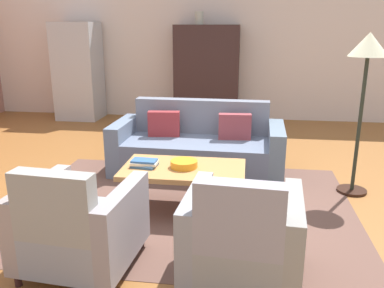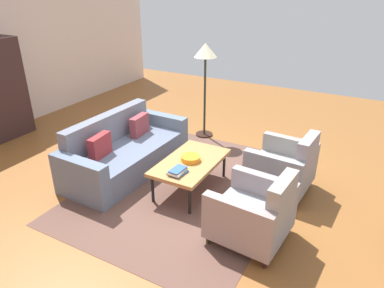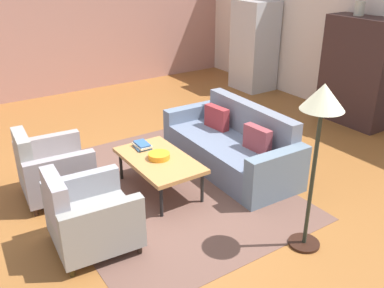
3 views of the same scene
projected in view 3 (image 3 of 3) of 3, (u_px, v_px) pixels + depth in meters
The scene contains 13 objects.
ground_plane at pixel (173, 188), 5.46m from camera, with size 11.34×11.34×0.00m, color brown.
wall_left at pixel (48, 26), 8.46m from camera, with size 0.12×8.31×2.80m, color tan.
area_rug at pixel (163, 188), 5.45m from camera, with size 3.40×2.60×0.01m, color brown.
couch at pixel (234, 147), 5.90m from camera, with size 2.12×0.96×0.86m.
coffee_table at pixel (159, 161), 5.25m from camera, with size 1.20×0.70×0.44m.
armchair_left at pixel (50, 171), 5.15m from camera, with size 0.86×0.86×0.88m.
armchair_right at pixel (87, 218), 4.24m from camera, with size 0.86×0.86×0.88m.
fruit_bowl at pixel (159, 156), 5.22m from camera, with size 0.27×0.27×0.07m, color orange.
book_stack at pixel (142, 145), 5.50m from camera, with size 0.26×0.22×0.07m.
cabinet at pixel (357, 72), 7.19m from camera, with size 1.20×0.51×1.80m.
vase_tall at pixel (360, 8), 6.88m from camera, with size 0.16×0.16×0.23m, color #B3B09C.
refrigerator at pixel (254, 46), 9.03m from camera, with size 0.80×0.73×1.85m.
floor_lamp at pixel (321, 113), 3.82m from camera, with size 0.40×0.40×1.72m.
Camera 3 is at (4.07, -2.42, 2.78)m, focal length 39.95 mm.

